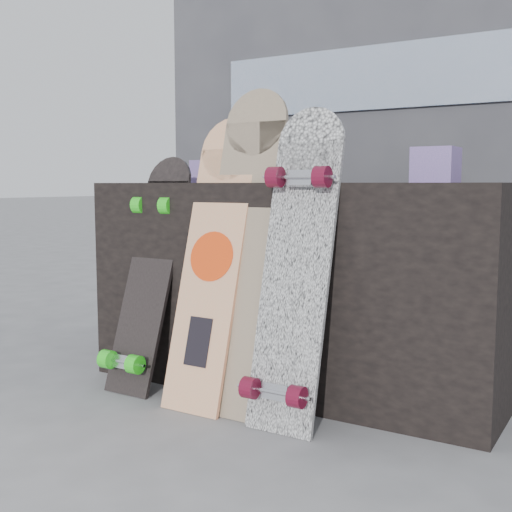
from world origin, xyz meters
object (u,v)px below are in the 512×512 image
Objects in this scene: skateboard_dark at (149,269)px; longboard_celtic at (241,238)px; longboard_geisha at (214,253)px; longboard_cascadia at (296,261)px; vendor_table at (299,285)px.

longboard_celtic is at bearing 0.28° from skateboard_dark.
longboard_geisha is at bearing -4.06° from skateboard_dark.
longboard_cascadia is (0.35, -0.04, -0.01)m from longboard_geisha.
longboard_cascadia reaches higher than skateboard_dark.
longboard_celtic is 1.26× the size of skateboard_dark.
longboard_geisha is 0.91× the size of longboard_celtic.
skateboard_dark reaches higher than vendor_table.
longboard_cascadia is at bearing -5.22° from skateboard_dark.
skateboard_dark is (-0.68, 0.06, -0.08)m from longboard_cascadia.
skateboard_dark is (-0.33, 0.02, -0.08)m from longboard_geisha.
longboard_geisha is 0.36m from longboard_cascadia.
vendor_table is 1.76× the size of skateboard_dark.
longboard_geisha reaches higher than skateboard_dark.
longboard_celtic is at bearing 13.66° from longboard_geisha.
skateboard_dark is (-0.43, -0.00, -0.14)m from longboard_celtic.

